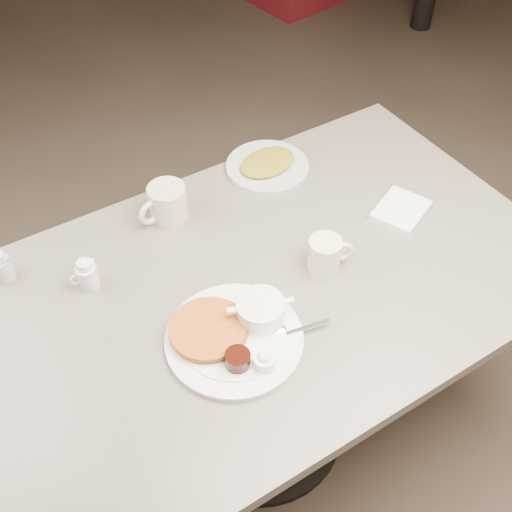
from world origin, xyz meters
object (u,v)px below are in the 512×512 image
diner_table (260,322)px  hash_plate (267,165)px  creamer_right (0,267)px  coffee_mug_near (325,254)px  creamer_left (87,275)px  coffee_mug_far (167,203)px  main_plate (236,331)px

diner_table → hash_plate: size_ratio=5.40×
diner_table → creamer_right: creamer_right is taller
diner_table → creamer_right: bearing=147.1°
coffee_mug_near → creamer_left: size_ratio=1.57×
creamer_right → hash_plate: creamer_right is taller
creamer_right → coffee_mug_far: bearing=-2.6°
main_plate → creamer_left: (-0.23, 0.32, 0.01)m
main_plate → hash_plate: main_plate is taller
creamer_left → hash_plate: creamer_left is taller
coffee_mug_near → creamer_left: 0.58m
diner_table → coffee_mug_far: coffee_mug_far is taller
diner_table → main_plate: 0.26m
main_plate → coffee_mug_far: (0.04, 0.44, 0.03)m
diner_table → coffee_mug_near: 0.27m
coffee_mug_far → creamer_left: (-0.27, -0.11, -0.01)m
coffee_mug_far → creamer_left: 0.29m
diner_table → coffee_mug_far: size_ratio=9.78×
hash_plate → coffee_mug_far: bearing=-174.6°
main_plate → coffee_mug_near: (0.30, 0.07, 0.02)m
diner_table → creamer_left: creamer_left is taller
main_plate → creamer_left: size_ratio=5.13×
main_plate → coffee_mug_far: 0.44m
coffee_mug_far → hash_plate: (0.34, 0.03, -0.04)m
coffee_mug_near → hash_plate: size_ratio=0.45×
main_plate → creamer_left: 0.39m
coffee_mug_far → hash_plate: bearing=5.4°
main_plate → hash_plate: (0.38, 0.47, -0.01)m
main_plate → creamer_right: bearing=130.8°
main_plate → creamer_right: creamer_right is taller
coffee_mug_far → hash_plate: 0.34m
main_plate → creamer_left: bearing=124.9°
diner_table → creamer_right: 0.67m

